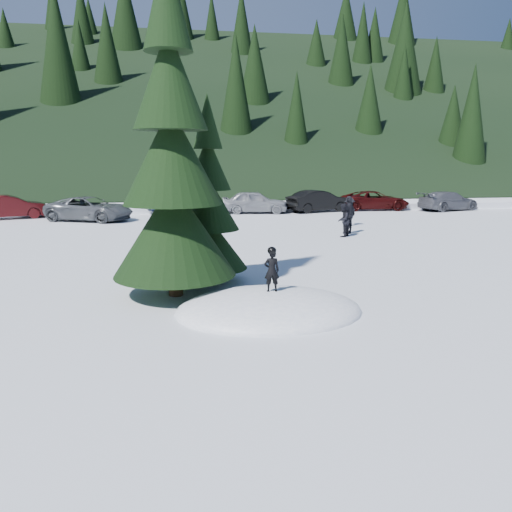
{
  "coord_description": "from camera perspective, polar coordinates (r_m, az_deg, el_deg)",
  "views": [
    {
      "loc": [
        -2.05,
        -11.23,
        3.59
      ],
      "look_at": [
        -0.12,
        1.3,
        1.1
      ],
      "focal_mm": 35.0,
      "sensor_mm": 36.0,
      "label": 1
    }
  ],
  "objects": [
    {
      "name": "adult_1",
      "position": [
        24.51,
        10.57,
        4.63
      ],
      "size": [
        1.07,
        1.05,
        1.81
      ],
      "primitive_type": "imported",
      "rotation": [
        0.0,
        0.0,
        3.9
      ],
      "color": "black",
      "rests_on": "ground"
    },
    {
      "name": "spruce_short",
      "position": [
        14.53,
        -5.4,
        5.19
      ],
      "size": [
        2.2,
        2.2,
        5.37
      ],
      "color": "black",
      "rests_on": "ground"
    },
    {
      "name": "ground",
      "position": [
        11.96,
        1.51,
        -6.35
      ],
      "size": [
        200.0,
        200.0,
        0.0
      ],
      "primitive_type": "plane",
      "color": "white",
      "rests_on": "ground"
    },
    {
      "name": "car_6",
      "position": [
        36.34,
        13.36,
        6.2
      ],
      "size": [
        4.94,
        2.51,
        1.34
      ],
      "primitive_type": "imported",
      "rotation": [
        0.0,
        0.0,
        1.51
      ],
      "color": "black",
      "rests_on": "ground"
    },
    {
      "name": "car_3",
      "position": [
        33.34,
        -8.02,
        6.07
      ],
      "size": [
        5.37,
        3.63,
        1.44
      ],
      "primitive_type": "imported",
      "rotation": [
        0.0,
        0.0,
        1.93
      ],
      "color": "#0E1A34",
      "rests_on": "ground"
    },
    {
      "name": "spruce_tall",
      "position": [
        13.03,
        -9.57,
        9.77
      ],
      "size": [
        3.2,
        3.2,
        8.6
      ],
      "color": "black",
      "rests_on": "ground"
    },
    {
      "name": "child_skier",
      "position": [
        11.78,
        1.81,
        -1.68
      ],
      "size": [
        0.37,
        0.24,
        1.01
      ],
      "primitive_type": "imported",
      "rotation": [
        0.0,
        0.0,
        3.15
      ],
      "color": "black",
      "rests_on": "snow_mound"
    },
    {
      "name": "car_5",
      "position": [
        34.36,
        7.18,
        6.25
      ],
      "size": [
        4.72,
        2.89,
        1.47
      ],
      "primitive_type": "imported",
      "rotation": [
        0.0,
        0.0,
        1.89
      ],
      "color": "black",
      "rests_on": "ground"
    },
    {
      "name": "car_7",
      "position": [
        37.52,
        21.12,
        5.9
      ],
      "size": [
        4.93,
        3.14,
        1.33
      ],
      "primitive_type": "imported",
      "rotation": [
        0.0,
        0.0,
        1.87
      ],
      "color": "#55565D",
      "rests_on": "ground"
    },
    {
      "name": "adult_0",
      "position": [
        23.48,
        9.94,
        4.06
      ],
      "size": [
        0.93,
        0.96,
        1.55
      ],
      "primitive_type": "imported",
      "rotation": [
        0.0,
        0.0,
        4.04
      ],
      "color": "black",
      "rests_on": "ground"
    },
    {
      "name": "car_2",
      "position": [
        30.72,
        -18.5,
        5.14
      ],
      "size": [
        5.55,
        4.16,
        1.4
      ],
      "primitive_type": "imported",
      "rotation": [
        0.0,
        0.0,
        1.16
      ],
      "color": "#4F5357",
      "rests_on": "ground"
    },
    {
      "name": "forest_hillside",
      "position": [
        65.86,
        -7.32,
        18.79
      ],
      "size": [
        200.0,
        60.0,
        25.0
      ],
      "primitive_type": null,
      "color": "black",
      "rests_on": "ground"
    },
    {
      "name": "snow_mound",
      "position": [
        11.96,
        1.51,
        -6.35
      ],
      "size": [
        4.48,
        3.52,
        0.96
      ],
      "primitive_type": "ellipsoid",
      "color": "white",
      "rests_on": "ground"
    },
    {
      "name": "adult_2",
      "position": [
        27.42,
        10.63,
        4.99
      ],
      "size": [
        1.11,
        1.05,
        1.51
      ],
      "primitive_type": "imported",
      "rotation": [
        0.0,
        0.0,
        3.82
      ],
      "color": "black",
      "rests_on": "ground"
    },
    {
      "name": "car_1",
      "position": [
        33.56,
        -26.25,
        5.04
      ],
      "size": [
        4.55,
        2.88,
        1.41
      ],
      "primitive_type": "imported",
      "rotation": [
        0.0,
        0.0,
        1.92
      ],
      "color": "#36090B",
      "rests_on": "ground"
    },
    {
      "name": "car_4",
      "position": [
        33.26,
        -0.13,
        6.2
      ],
      "size": [
        4.58,
        2.38,
        1.49
      ],
      "primitive_type": "imported",
      "rotation": [
        0.0,
        0.0,
        1.42
      ],
      "color": "gray",
      "rests_on": "ground"
    }
  ]
}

